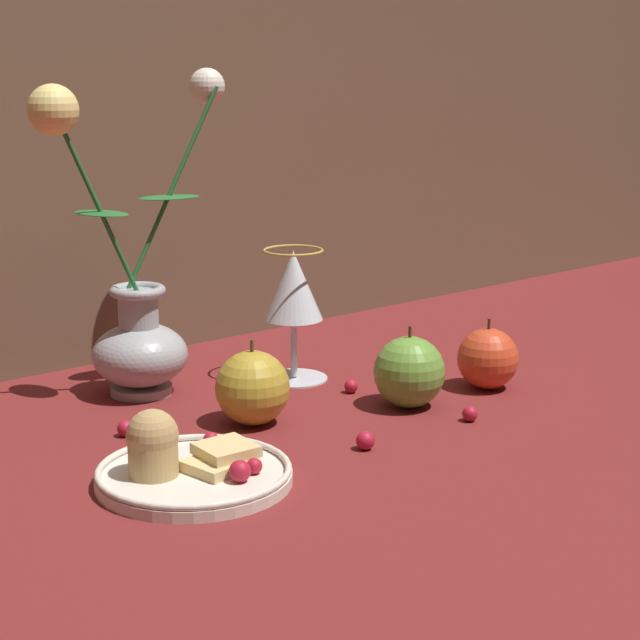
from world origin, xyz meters
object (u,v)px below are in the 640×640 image
object	(u,v)px
wine_glass	(293,292)
apple_near_glass	(488,359)
apple_beside_vase	(409,372)
vase	(134,305)
apple_at_table_edge	(253,388)
plate_with_pastries	(188,466)

from	to	relation	value
wine_glass	apple_near_glass	bearing A→B (deg)	-49.12
wine_glass	apple_near_glass	xyz separation A→B (m)	(0.15, -0.17, -0.07)
wine_glass	apple_beside_vase	xyz separation A→B (m)	(0.03, -0.16, -0.07)
vase	wine_glass	distance (m)	0.18
apple_at_table_edge	apple_beside_vase	bearing A→B (deg)	-20.92
wine_glass	vase	bearing A→B (deg)	158.37
vase	apple_near_glass	xyz separation A→B (m)	(0.32, -0.24, -0.07)
apple_beside_vase	apple_near_glass	world-z (taller)	apple_beside_vase
wine_glass	apple_near_glass	world-z (taller)	wine_glass
plate_with_pastries	apple_at_table_edge	xyz separation A→B (m)	(0.14, 0.09, 0.02)
wine_glass	apple_at_table_edge	size ratio (longest dim) A/B	1.74
apple_beside_vase	wine_glass	bearing A→B (deg)	101.05
plate_with_pastries	wine_glass	distance (m)	0.34
plate_with_pastries	vase	bearing A→B (deg)	68.51
apple_beside_vase	apple_at_table_edge	distance (m)	0.17
plate_with_pastries	apple_beside_vase	xyz separation A→B (m)	(0.30, 0.03, 0.02)
vase	wine_glass	xyz separation A→B (m)	(0.17, -0.07, 0.00)
wine_glass	apple_beside_vase	world-z (taller)	wine_glass
apple_at_table_edge	wine_glass	bearing A→B (deg)	36.46
apple_beside_vase	apple_at_table_edge	bearing A→B (deg)	159.08
plate_with_pastries	apple_at_table_edge	size ratio (longest dim) A/B	1.96
plate_with_pastries	apple_beside_vase	distance (m)	0.30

